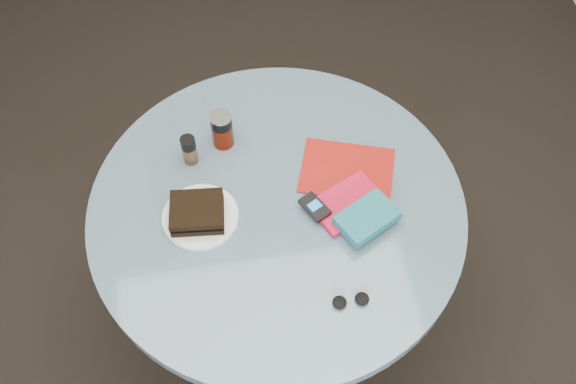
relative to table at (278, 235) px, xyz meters
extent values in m
plane|color=black|center=(0.00, 0.00, -0.59)|extent=(4.00, 4.00, 0.00)
cylinder|color=black|center=(0.00, 0.00, -0.57)|extent=(0.48, 0.48, 0.03)
cylinder|color=black|center=(0.00, 0.00, -0.22)|extent=(0.11, 0.11, 0.68)
cylinder|color=#41596D|center=(0.00, 0.00, 0.14)|extent=(1.00, 1.00, 0.04)
cylinder|color=white|center=(-0.20, -0.01, 0.17)|extent=(0.22, 0.22, 0.01)
cube|color=black|center=(-0.21, -0.01, 0.19)|extent=(0.15, 0.13, 0.02)
cube|color=black|center=(-0.21, -0.01, 0.20)|extent=(0.13, 0.11, 0.01)
cube|color=black|center=(-0.21, -0.01, 0.21)|extent=(0.15, 0.13, 0.02)
cylinder|color=#571004|center=(-0.12, 0.23, 0.20)|extent=(0.07, 0.07, 0.08)
cylinder|color=black|center=(-0.12, 0.23, 0.26)|extent=(0.07, 0.07, 0.03)
cylinder|color=silver|center=(-0.12, 0.23, 0.27)|extent=(0.07, 0.07, 0.01)
cylinder|color=#44341D|center=(-0.21, 0.18, 0.19)|extent=(0.05, 0.05, 0.06)
cylinder|color=black|center=(-0.21, 0.18, 0.24)|extent=(0.05, 0.05, 0.03)
cube|color=maroon|center=(0.21, 0.08, 0.17)|extent=(0.30, 0.26, 0.00)
cube|color=#AB0D2C|center=(0.18, -0.04, 0.18)|extent=(0.22, 0.19, 0.02)
cube|color=#155964|center=(0.22, -0.10, 0.20)|extent=(0.18, 0.16, 0.03)
cube|color=black|center=(0.09, -0.04, 0.19)|extent=(0.08, 0.09, 0.01)
cube|color=#2167A6|center=(0.09, -0.04, 0.20)|extent=(0.04, 0.04, 0.00)
ellipsoid|color=black|center=(0.10, -0.31, 0.17)|extent=(0.04, 0.04, 0.02)
ellipsoid|color=black|center=(0.16, -0.31, 0.17)|extent=(0.04, 0.04, 0.02)
camera|label=1|loc=(-0.12, -0.91, 1.59)|focal=40.00mm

